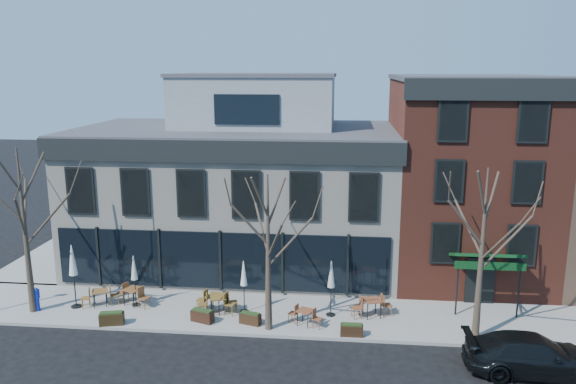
# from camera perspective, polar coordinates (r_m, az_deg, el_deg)

# --- Properties ---
(ground) EXTENTS (120.00, 120.00, 0.00)m
(ground) POSITION_cam_1_polar(r_m,az_deg,el_deg) (29.92, -6.75, -10.32)
(ground) COLOR black
(ground) RESTS_ON ground
(sidewalk_front) EXTENTS (33.50, 4.70, 0.15)m
(sidewalk_front) POSITION_cam_1_polar(r_m,az_deg,el_deg) (27.44, -0.94, -12.26)
(sidewalk_front) COLOR gray
(sidewalk_front) RESTS_ON ground
(sidewalk_side) EXTENTS (4.50, 12.00, 0.15)m
(sidewalk_side) POSITION_cam_1_polar(r_m,az_deg,el_deg) (38.96, -21.24, -5.52)
(sidewalk_side) COLOR gray
(sidewalk_side) RESTS_ON ground
(corner_building) EXTENTS (18.39, 10.39, 11.10)m
(corner_building) POSITION_cam_1_polar(r_m,az_deg,el_deg) (33.25, -4.96, 0.59)
(corner_building) COLOR silver
(corner_building) RESTS_ON ground
(red_brick_building) EXTENTS (8.20, 11.78, 11.18)m
(red_brick_building) POSITION_cam_1_polar(r_m,az_deg,el_deg) (33.12, 17.54, 1.61)
(red_brick_building) COLOR maroon
(red_brick_building) RESTS_ON ground
(tree_corner) EXTENTS (3.93, 3.98, 7.92)m
(tree_corner) POSITION_cam_1_polar(r_m,az_deg,el_deg) (28.81, -25.16, -3.43)
(tree_corner) COLOR #382B21
(tree_corner) RESTS_ON sidewalk_front
(tree_mid) EXTENTS (3.50, 3.55, 7.04)m
(tree_mid) POSITION_cam_1_polar(r_m,az_deg,el_deg) (24.47, -2.01, -6.03)
(tree_mid) COLOR #382B21
(tree_mid) RESTS_ON sidewalk_front
(tree_right) EXTENTS (3.72, 3.77, 7.48)m
(tree_right) POSITION_cam_1_polar(r_m,az_deg,el_deg) (24.88, 19.10, -5.87)
(tree_right) COLOR #382B21
(tree_right) RESTS_ON sidewalk_front
(parked_sedan) EXTENTS (5.25, 2.16, 1.52)m
(parked_sedan) POSITION_cam_1_polar(r_m,az_deg,el_deg) (24.41, 23.67, -14.92)
(parked_sedan) COLOR black
(parked_sedan) RESTS_ON ground
(call_box) EXTENTS (0.23, 0.23, 1.18)m
(call_box) POSITION_cam_1_polar(r_m,az_deg,el_deg) (29.83, -24.12, -9.85)
(call_box) COLOR #0B1D98
(call_box) RESTS_ON sidewalk_front
(cafe_set_0) EXTENTS (1.84, 1.08, 0.95)m
(cafe_set_0) POSITION_cam_1_polar(r_m,az_deg,el_deg) (29.39, -18.54, -10.00)
(cafe_set_0) COLOR brown
(cafe_set_0) RESTS_ON sidewalk_front
(cafe_set_1) EXTENTS (1.95, 1.25, 1.02)m
(cafe_set_1) POSITION_cam_1_polar(r_m,az_deg,el_deg) (29.02, -15.44, -10.01)
(cafe_set_1) COLOR brown
(cafe_set_1) RESTS_ON sidewalk_front
(cafe_set_2) EXTENTS (2.04, 0.96, 1.05)m
(cafe_set_2) POSITION_cam_1_polar(r_m,az_deg,el_deg) (27.42, -7.34, -10.98)
(cafe_set_2) COLOR brown
(cafe_set_2) RESTS_ON sidewalk_front
(cafe_set_3) EXTENTS (1.95, 1.01, 1.00)m
(cafe_set_3) POSITION_cam_1_polar(r_m,az_deg,el_deg) (27.32, -7.15, -11.12)
(cafe_set_3) COLOR brown
(cafe_set_3) RESTS_ON sidewalk_front
(cafe_set_4) EXTENTS (1.69, 1.04, 0.87)m
(cafe_set_4) POSITION_cam_1_polar(r_m,az_deg,el_deg) (26.01, 1.76, -12.44)
(cafe_set_4) COLOR brown
(cafe_set_4) RESTS_ON sidewalk_front
(cafe_set_5) EXTENTS (2.02, 1.06, 1.04)m
(cafe_set_5) POSITION_cam_1_polar(r_m,az_deg,el_deg) (27.05, 8.50, -11.37)
(cafe_set_5) COLOR brown
(cafe_set_5) RESTS_ON sidewalk_front
(umbrella_0) EXTENTS (0.50, 0.50, 3.15)m
(umbrella_0) POSITION_cam_1_polar(r_m,az_deg,el_deg) (29.03, -21.03, -6.81)
(umbrella_0) COLOR black
(umbrella_0) RESTS_ON sidewalk_front
(umbrella_1) EXTENTS (0.41, 0.41, 2.55)m
(umbrella_1) POSITION_cam_1_polar(r_m,az_deg,el_deg) (28.47, -15.37, -7.70)
(umbrella_1) COLOR black
(umbrella_1) RESTS_ON sidewalk_front
(umbrella_2) EXTENTS (0.41, 0.41, 2.57)m
(umbrella_2) POSITION_cam_1_polar(r_m,az_deg,el_deg) (26.83, -4.52, -8.51)
(umbrella_2) COLOR black
(umbrella_2) RESTS_ON sidewalk_front
(umbrella_3) EXTENTS (0.43, 0.43, 2.70)m
(umbrella_3) POSITION_cam_1_polar(r_m,az_deg,el_deg) (26.43, 4.42, -8.63)
(umbrella_3) COLOR black
(umbrella_3) RESTS_ON sidewalk_front
(planter_0) EXTENTS (1.15, 0.66, 0.60)m
(planter_0) POSITION_cam_1_polar(r_m,az_deg,el_deg) (27.30, -17.47, -12.14)
(planter_0) COLOR #2E210F
(planter_0) RESTS_ON sidewalk_front
(planter_1) EXTENTS (1.13, 0.75, 0.59)m
(planter_1) POSITION_cam_1_polar(r_m,az_deg,el_deg) (26.66, -8.70, -12.31)
(planter_1) COLOR black
(planter_1) RESTS_ON sidewalk_front
(planter_2) EXTENTS (1.04, 0.65, 0.54)m
(planter_2) POSITION_cam_1_polar(r_m,az_deg,el_deg) (26.23, -3.86, -12.67)
(planter_2) COLOR #301D10
(planter_2) RESTS_ON sidewalk_front
(planter_3) EXTENTS (0.99, 0.40, 0.55)m
(planter_3) POSITION_cam_1_polar(r_m,az_deg,el_deg) (25.29, 6.49, -13.73)
(planter_3) COLOR black
(planter_3) RESTS_ON sidewalk_front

